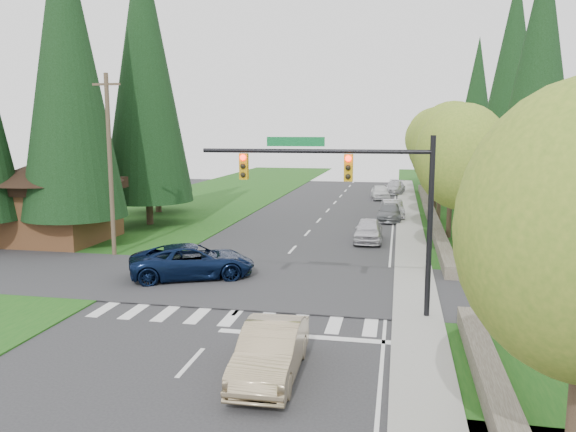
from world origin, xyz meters
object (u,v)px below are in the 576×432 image
(sedan_champagne, at_px, (271,351))
(parked_car_a, at_px, (368,230))
(parked_car_d, at_px, (380,192))
(parked_car_c, at_px, (393,209))
(parked_car_e, at_px, (395,187))
(parked_car_b, at_px, (390,213))
(suv_navy, at_px, (193,261))

(sedan_champagne, xyz_separation_m, parked_car_a, (1.65, 20.21, -0.03))
(sedan_champagne, xyz_separation_m, parked_car_d, (1.60, 42.56, -0.04))
(parked_car_c, distance_m, parked_car_e, 17.28)
(sedan_champagne, height_order, parked_car_a, sedan_champagne)
(sedan_champagne, distance_m, parked_car_d, 42.59)
(parked_car_c, bearing_deg, parked_car_e, 83.09)
(sedan_champagne, height_order, parked_car_b, sedan_champagne)
(parked_car_a, xyz_separation_m, parked_car_c, (1.36, 10.23, -0.02))
(parked_car_c, bearing_deg, parked_car_b, -103.54)
(parked_car_b, bearing_deg, parked_car_d, 97.02)
(sedan_champagne, relative_size, parked_car_d, 1.09)
(parked_car_a, relative_size, parked_car_c, 1.00)
(parked_car_b, height_order, parked_car_e, parked_car_e)
(suv_navy, bearing_deg, parked_car_d, -37.09)
(parked_car_d, bearing_deg, parked_car_e, 67.43)
(parked_car_e, bearing_deg, parked_car_b, -84.46)
(suv_navy, height_order, parked_car_a, suv_navy)
(suv_navy, height_order, parked_car_e, suv_navy)
(sedan_champagne, bearing_deg, parked_car_a, 83.75)
(parked_car_a, height_order, parked_car_c, parked_car_a)
(suv_navy, xyz_separation_m, parked_car_b, (8.88, 19.13, -0.17))
(parked_car_b, distance_m, parked_car_c, 1.55)
(parked_car_c, height_order, parked_car_d, parked_car_d)
(parked_car_b, distance_m, parked_car_d, 13.71)
(suv_navy, distance_m, parked_car_d, 33.66)
(parked_car_b, height_order, parked_car_c, parked_car_c)
(parked_car_e, bearing_deg, parked_car_c, -83.92)
(parked_car_c, xyz_separation_m, parked_car_e, (0.00, 17.28, -0.00))
(suv_navy, bearing_deg, parked_car_b, -48.84)
(parked_car_a, distance_m, parked_car_d, 22.35)
(parked_car_b, bearing_deg, parked_car_e, 91.36)
(sedan_champagne, height_order, parked_car_d, sedan_champagne)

